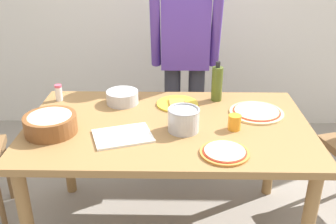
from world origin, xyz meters
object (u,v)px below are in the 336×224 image
(olive_oil_bottle, at_px, (217,83))
(cup_orange, at_px, (234,122))
(person_cook, at_px, (185,55))
(steel_pot, at_px, (184,119))
(pizza_cooked_on_tray, at_px, (225,152))
(pizza_raw_on_board, at_px, (257,112))
(dining_table, at_px, (168,138))
(cutting_board_white, at_px, (123,136))
(mixing_bowl_steel, at_px, (122,97))
(plate_with_slice, at_px, (177,104))
(popcorn_bowl, at_px, (50,122))
(salt_shaker, at_px, (59,93))

(olive_oil_bottle, relative_size, cup_orange, 3.01)
(cup_orange, bearing_deg, person_cook, 107.25)
(steel_pot, bearing_deg, olive_oil_bottle, 62.73)
(person_cook, relative_size, steel_pot, 9.34)
(pizza_cooked_on_tray, bearing_deg, pizza_raw_on_board, 62.45)
(dining_table, height_order, cutting_board_white, cutting_board_white)
(pizza_raw_on_board, relative_size, olive_oil_bottle, 1.25)
(mixing_bowl_steel, distance_m, olive_oil_bottle, 0.60)
(pizza_raw_on_board, height_order, olive_oil_bottle, olive_oil_bottle)
(cup_orange, bearing_deg, olive_oil_bottle, 98.25)
(plate_with_slice, relative_size, popcorn_bowl, 0.93)
(mixing_bowl_steel, relative_size, steel_pot, 1.15)
(pizza_cooked_on_tray, xyz_separation_m, salt_shaker, (-0.99, 0.65, 0.04))
(plate_with_slice, distance_m, olive_oil_bottle, 0.28)
(person_cook, xyz_separation_m, pizza_cooked_on_tray, (0.17, -1.08, -0.17))
(pizza_cooked_on_tray, xyz_separation_m, plate_with_slice, (-0.23, 0.59, -0.00))
(cup_orange, bearing_deg, steel_pot, -176.62)
(mixing_bowl_steel, distance_m, steel_pot, 0.52)
(olive_oil_bottle, bearing_deg, plate_with_slice, -161.20)
(popcorn_bowl, bearing_deg, cutting_board_white, -6.34)
(plate_with_slice, bearing_deg, pizza_raw_on_board, -14.08)
(plate_with_slice, xyz_separation_m, steel_pot, (0.03, -0.34, 0.06))
(mixing_bowl_steel, height_order, cutting_board_white, mixing_bowl_steel)
(dining_table, distance_m, pizza_cooked_on_tray, 0.44)
(pizza_raw_on_board, height_order, plate_with_slice, plate_with_slice)
(plate_with_slice, height_order, steel_pot, steel_pot)
(pizza_raw_on_board, xyz_separation_m, popcorn_bowl, (-1.15, -0.26, 0.05))
(person_cook, distance_m, mixing_bowl_steel, 0.63)
(cup_orange, distance_m, cutting_board_white, 0.61)
(popcorn_bowl, height_order, cutting_board_white, popcorn_bowl)
(mixing_bowl_steel, distance_m, salt_shaker, 0.41)
(dining_table, xyz_separation_m, mixing_bowl_steel, (-0.29, 0.29, 0.13))
(mixing_bowl_steel, bearing_deg, olive_oil_bottle, 5.98)
(steel_pot, bearing_deg, salt_shaker, 153.07)
(olive_oil_bottle, height_order, salt_shaker, olive_oil_bottle)
(salt_shaker, bearing_deg, steel_pot, -26.93)
(pizza_cooked_on_tray, relative_size, plate_with_slice, 0.94)
(person_cook, xyz_separation_m, salt_shaker, (-0.81, -0.43, -0.13))
(pizza_cooked_on_tray, relative_size, mixing_bowl_steel, 1.22)
(mixing_bowl_steel, xyz_separation_m, salt_shaker, (-0.41, 0.04, 0.01))
(dining_table, xyz_separation_m, cup_orange, (0.36, -0.06, 0.13))
(plate_with_slice, bearing_deg, steel_pot, -84.81)
(pizza_cooked_on_tray, relative_size, salt_shaker, 2.31)
(person_cook, bearing_deg, steel_pot, -91.71)
(plate_with_slice, height_order, mixing_bowl_steel, mixing_bowl_steel)
(steel_pot, bearing_deg, cup_orange, 3.38)
(dining_table, relative_size, cup_orange, 18.82)
(dining_table, distance_m, person_cook, 0.81)
(olive_oil_bottle, xyz_separation_m, cup_orange, (0.06, -0.41, -0.07))
(mixing_bowl_steel, bearing_deg, person_cook, 49.50)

